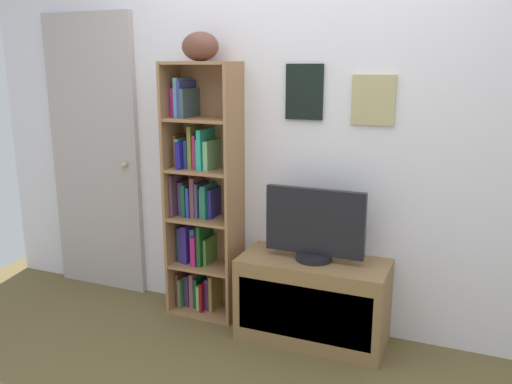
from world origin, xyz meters
name	(u,v)px	position (x,y,z in m)	size (l,w,h in m)	color
back_wall	(302,132)	(0.00, 1.13, 1.26)	(4.80, 0.08, 2.52)	white
bookshelf	(200,200)	(-0.66, 0.99, 0.79)	(0.47, 0.27, 1.69)	#9D7048
football	(200,47)	(-0.62, 0.96, 1.78)	(0.27, 0.18, 0.18)	brown
tv_stand	(313,300)	(0.17, 0.89, 0.26)	(0.90, 0.41, 0.52)	olive
television	(315,226)	(0.17, 0.89, 0.73)	(0.60, 0.22, 0.44)	black
door	(95,156)	(-1.58, 1.08, 1.01)	(0.76, 0.09, 2.03)	#B1A6A7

